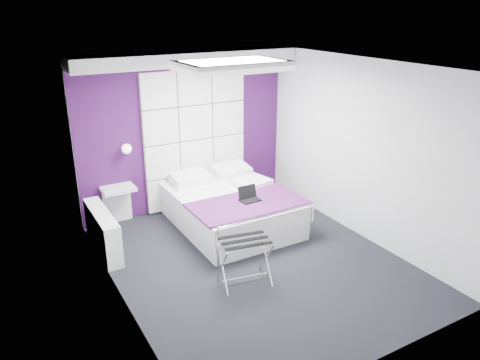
{
  "coord_description": "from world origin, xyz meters",
  "views": [
    {
      "loc": [
        -2.92,
        -4.72,
        3.28
      ],
      "look_at": [
        -0.03,
        0.35,
        1.07
      ],
      "focal_mm": 35.0,
      "sensor_mm": 36.0,
      "label": 1
    }
  ],
  "objects_px": {
    "radiator": "(103,232)",
    "bed": "(231,208)",
    "laptop": "(249,197)",
    "nightstand": "(118,189)",
    "luggage_rack": "(245,261)",
    "wall_lamp": "(126,148)"
  },
  "relations": [
    {
      "from": "radiator",
      "to": "laptop",
      "type": "bearing_deg",
      "value": -16.15
    },
    {
      "from": "luggage_rack",
      "to": "laptop",
      "type": "height_order",
      "value": "laptop"
    },
    {
      "from": "luggage_rack",
      "to": "wall_lamp",
      "type": "bearing_deg",
      "value": 116.58
    },
    {
      "from": "radiator",
      "to": "luggage_rack",
      "type": "height_order",
      "value": "radiator"
    },
    {
      "from": "bed",
      "to": "luggage_rack",
      "type": "xyz_separation_m",
      "value": [
        -0.63,
        -1.49,
        -0.01
      ]
    },
    {
      "from": "wall_lamp",
      "to": "radiator",
      "type": "distance_m",
      "value": 1.35
    },
    {
      "from": "radiator",
      "to": "bed",
      "type": "height_order",
      "value": "bed"
    },
    {
      "from": "bed",
      "to": "nightstand",
      "type": "distance_m",
      "value": 1.78
    },
    {
      "from": "wall_lamp",
      "to": "luggage_rack",
      "type": "height_order",
      "value": "wall_lamp"
    },
    {
      "from": "wall_lamp",
      "to": "radiator",
      "type": "xyz_separation_m",
      "value": [
        -0.64,
        -0.76,
        -0.92
      ]
    },
    {
      "from": "luggage_rack",
      "to": "laptop",
      "type": "bearing_deg",
      "value": 68.03
    },
    {
      "from": "nightstand",
      "to": "luggage_rack",
      "type": "relative_size",
      "value": 0.83
    },
    {
      "from": "nightstand",
      "to": "laptop",
      "type": "height_order",
      "value": "laptop"
    },
    {
      "from": "wall_lamp",
      "to": "radiator",
      "type": "relative_size",
      "value": 0.12
    },
    {
      "from": "radiator",
      "to": "bed",
      "type": "distance_m",
      "value": 1.96
    },
    {
      "from": "radiator",
      "to": "laptop",
      "type": "height_order",
      "value": "laptop"
    },
    {
      "from": "nightstand",
      "to": "luggage_rack",
      "type": "distance_m",
      "value": 2.56
    },
    {
      "from": "bed",
      "to": "nightstand",
      "type": "relative_size",
      "value": 4.07
    },
    {
      "from": "radiator",
      "to": "nightstand",
      "type": "distance_m",
      "value": 0.9
    },
    {
      "from": "wall_lamp",
      "to": "laptop",
      "type": "xyz_separation_m",
      "value": [
        1.38,
        -1.34,
        -0.6
      ]
    },
    {
      "from": "wall_lamp",
      "to": "nightstand",
      "type": "bearing_deg",
      "value": -168.19
    },
    {
      "from": "bed",
      "to": "nightstand",
      "type": "height_order",
      "value": "bed"
    }
  ]
}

